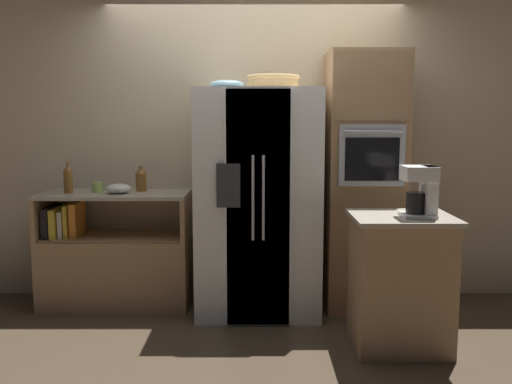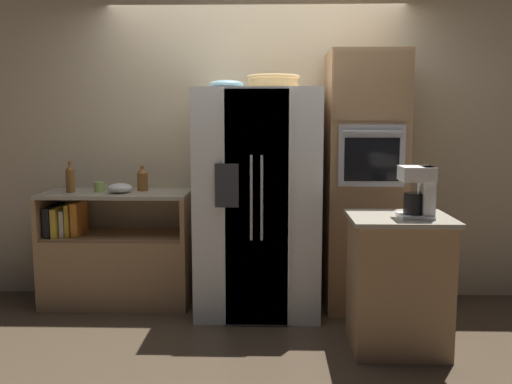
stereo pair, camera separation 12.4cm
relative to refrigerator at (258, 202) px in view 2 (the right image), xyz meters
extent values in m
plane|color=#4C3D2D|center=(-0.03, -0.03, -0.89)|extent=(20.00, 20.00, 0.00)
cube|color=beige|center=(-0.03, 0.44, 0.51)|extent=(12.00, 0.06, 2.80)
cube|color=#A87F56|center=(-1.18, 0.13, -0.60)|extent=(1.21, 0.56, 0.58)
cube|color=#A87F56|center=(-1.18, 0.13, -0.31)|extent=(1.16, 0.52, 0.02)
cube|color=#A87F56|center=(-1.76, 0.13, -0.14)|extent=(0.04, 0.56, 0.34)
cube|color=#A87F56|center=(-0.59, 0.13, -0.14)|extent=(0.04, 0.56, 0.34)
cube|color=#ADA38E|center=(-1.18, 0.13, 0.04)|extent=(1.21, 0.56, 0.03)
cube|color=black|center=(-1.70, 0.10, -0.18)|extent=(0.06, 0.36, 0.24)
cube|color=gold|center=(-1.63, 0.10, -0.18)|extent=(0.05, 0.40, 0.24)
cube|color=silver|center=(-1.58, 0.10, -0.19)|extent=(0.03, 0.33, 0.22)
cube|color=gold|center=(-1.54, 0.10, -0.17)|extent=(0.03, 0.32, 0.26)
cube|color=orange|center=(-1.49, 0.10, -0.16)|extent=(0.06, 0.28, 0.27)
cube|color=white|center=(0.00, 0.01, 0.00)|extent=(0.96, 0.80, 1.78)
cube|color=white|center=(-0.01, -0.40, 0.00)|extent=(0.48, 0.02, 1.75)
cube|color=white|center=(0.01, -0.40, 0.00)|extent=(0.48, 0.02, 1.75)
cylinder|color=#B2B2B7|center=(-0.04, -0.42, 0.09)|extent=(0.02, 0.02, 0.62)
cylinder|color=#B2B2B7|center=(0.04, -0.42, 0.09)|extent=(0.02, 0.02, 0.62)
cube|color=#2D2D33|center=(-0.22, -0.41, 0.18)|extent=(0.17, 0.01, 0.32)
cube|color=#A87F56|center=(0.86, 0.11, 0.15)|extent=(0.61, 0.61, 2.08)
cube|color=#ADADB2|center=(0.86, -0.21, 0.38)|extent=(0.50, 0.04, 0.46)
cube|color=black|center=(0.86, -0.23, 0.36)|extent=(0.41, 0.01, 0.33)
cylinder|color=#B2B2B7|center=(0.86, -0.25, 0.57)|extent=(0.44, 0.02, 0.02)
cube|color=#94704C|center=(0.86, -0.20, 0.90)|extent=(0.57, 0.01, 0.51)
cube|color=#A87F56|center=(0.96, -0.76, -0.45)|extent=(0.62, 0.55, 0.88)
cube|color=#ADA38E|center=(0.96, -0.76, 0.00)|extent=(0.67, 0.60, 0.03)
cylinder|color=tan|center=(0.12, 0.08, 0.94)|extent=(0.40, 0.40, 0.09)
torus|color=tan|center=(0.12, 0.08, 0.98)|extent=(0.42, 0.42, 0.03)
ellipsoid|color=#668C99|center=(-0.24, -0.06, 0.92)|extent=(0.26, 0.26, 0.06)
cylinder|color=brown|center=(-1.55, 0.09, 0.15)|extent=(0.07, 0.07, 0.18)
cone|color=brown|center=(-1.55, 0.09, 0.26)|extent=(0.07, 0.07, 0.04)
cylinder|color=brown|center=(-1.55, 0.09, 0.29)|extent=(0.02, 0.02, 0.03)
cylinder|color=brown|center=(-0.98, 0.22, 0.13)|extent=(0.09, 0.09, 0.15)
cone|color=brown|center=(-0.98, 0.22, 0.23)|extent=(0.09, 0.09, 0.05)
cylinder|color=brown|center=(-0.98, 0.22, 0.26)|extent=(0.03, 0.03, 0.02)
cylinder|color=#B2D166|center=(-1.33, 0.14, 0.10)|extent=(0.08, 0.08, 0.08)
torus|color=#B2D166|center=(-1.29, 0.14, 0.10)|extent=(0.06, 0.01, 0.06)
ellipsoid|color=white|center=(-1.13, 0.08, 0.10)|extent=(0.20, 0.20, 0.08)
cube|color=white|center=(1.05, -0.82, 0.03)|extent=(0.21, 0.22, 0.02)
cylinder|color=black|center=(1.03, -0.82, 0.11)|extent=(0.13, 0.13, 0.14)
cube|color=white|center=(1.12, -0.82, 0.19)|extent=(0.07, 0.18, 0.34)
cube|color=white|center=(1.05, -0.82, 0.31)|extent=(0.21, 0.22, 0.09)
camera|label=1|loc=(-0.02, -4.52, 0.67)|focal=40.00mm
camera|label=2|loc=(0.11, -4.51, 0.67)|focal=40.00mm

